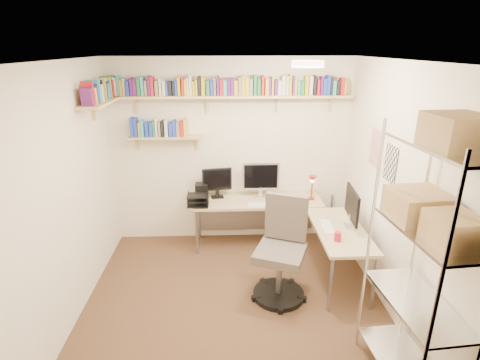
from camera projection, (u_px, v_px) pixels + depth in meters
name	position (u px, v px, depth m)	size (l,w,h in m)	color
ground	(234.00, 300.00, 4.08)	(3.20, 3.20, 0.00)	#432B1D
room_shell	(234.00, 165.00, 3.56)	(3.24, 3.04, 2.52)	#EFE6C2
wall_shelves	(197.00, 97.00, 4.60)	(3.12, 1.09, 0.80)	tan
corner_desk	(269.00, 207.00, 4.81)	(2.05, 1.74, 1.16)	tan
office_chair	(281.00, 256.00, 4.05)	(0.65, 0.66, 1.13)	black
wire_rack	(433.00, 217.00, 2.60)	(0.53, 0.95, 2.22)	silver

